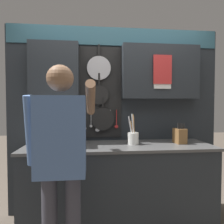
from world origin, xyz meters
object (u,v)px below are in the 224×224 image
utensil_crock (133,137)px  person (61,153)px  knife_block (180,136)px  microwave (57,132)px

utensil_crock → person: person is taller
knife_block → utensil_crock: 0.56m
utensil_crock → knife_block: bearing=-0.2°
knife_block → person: (-1.27, -0.67, -0.01)m
microwave → person: 0.69m
utensil_crock → person: bearing=-136.7°
knife_block → utensil_crock: (-0.56, 0.00, -0.01)m
utensil_crock → person: size_ratio=0.21×
knife_block → person: size_ratio=0.15×
microwave → knife_block: bearing=0.0°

